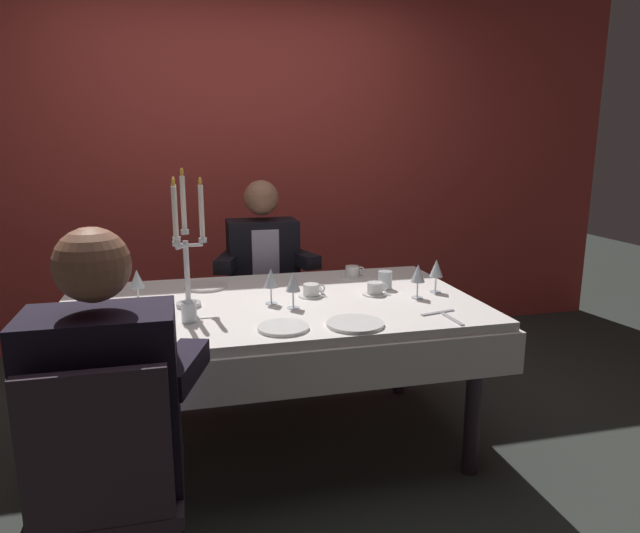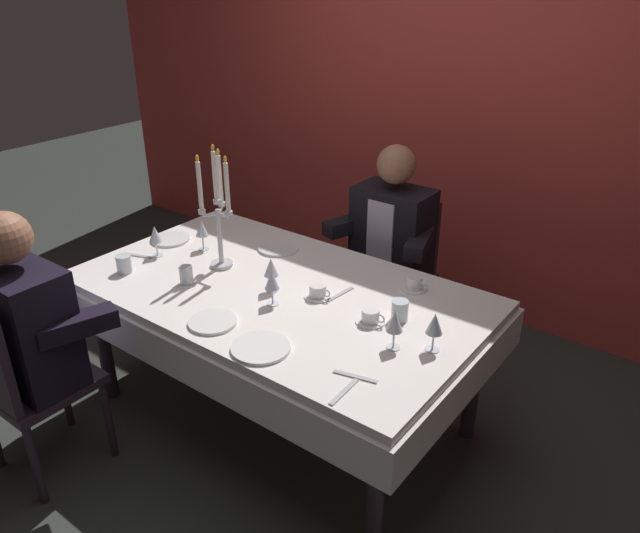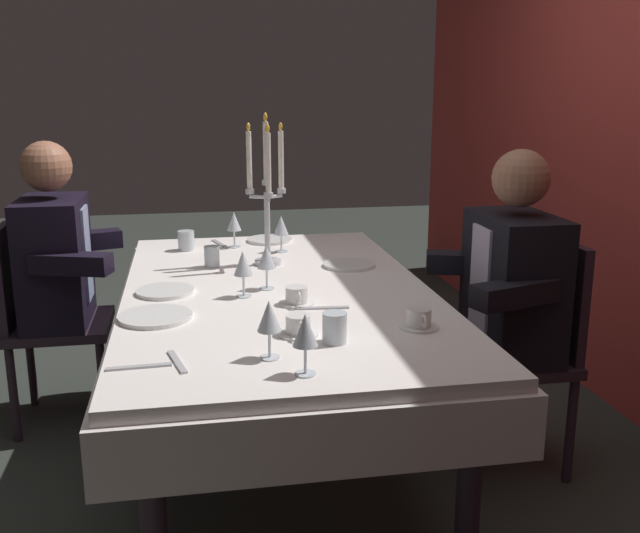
# 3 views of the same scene
# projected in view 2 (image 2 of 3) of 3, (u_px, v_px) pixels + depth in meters

# --- Properties ---
(ground_plane) EXTENTS (12.00, 12.00, 0.00)m
(ground_plane) POSITION_uv_depth(u_px,v_px,m) (282.00, 413.00, 3.18)
(ground_plane) COLOR #303530
(back_wall) EXTENTS (6.00, 0.12, 2.70)m
(back_wall) POSITION_uv_depth(u_px,v_px,m) (450.00, 98.00, 3.77)
(back_wall) COLOR #C13C36
(back_wall) RESTS_ON ground_plane
(dining_table) EXTENTS (1.94, 1.14, 0.74)m
(dining_table) POSITION_uv_depth(u_px,v_px,m) (278.00, 310.00, 2.90)
(dining_table) COLOR white
(dining_table) RESTS_ON ground_plane
(candelabra) EXTENTS (0.15, 0.17, 0.62)m
(candelabra) POSITION_uv_depth(u_px,v_px,m) (218.00, 214.00, 2.93)
(candelabra) COLOR silver
(candelabra) RESTS_ON dining_table
(dinner_plate_0) EXTENTS (0.21, 0.21, 0.01)m
(dinner_plate_0) POSITION_uv_depth(u_px,v_px,m) (213.00, 322.00, 2.56)
(dinner_plate_0) COLOR white
(dinner_plate_0) RESTS_ON dining_table
(dinner_plate_1) EXTENTS (0.24, 0.24, 0.01)m
(dinner_plate_1) POSITION_uv_depth(u_px,v_px,m) (261.00, 348.00, 2.39)
(dinner_plate_1) COLOR white
(dinner_plate_1) RESTS_ON dining_table
(dinner_plate_2) EXTENTS (0.21, 0.21, 0.01)m
(dinner_plate_2) POSITION_uv_depth(u_px,v_px,m) (170.00, 239.00, 3.33)
(dinner_plate_2) COLOR white
(dinner_plate_2) RESTS_ON dining_table
(dinner_plate_3) EXTENTS (0.21, 0.21, 0.01)m
(dinner_plate_3) POSITION_uv_depth(u_px,v_px,m) (278.00, 248.00, 3.23)
(dinner_plate_3) COLOR white
(dinner_plate_3) RESTS_ON dining_table
(wine_glass_0) EXTENTS (0.07, 0.07, 0.16)m
(wine_glass_0) POSITION_uv_depth(u_px,v_px,m) (272.00, 281.00, 2.66)
(wine_glass_0) COLOR silver
(wine_glass_0) RESTS_ON dining_table
(wine_glass_1) EXTENTS (0.07, 0.07, 0.16)m
(wine_glass_1) POSITION_uv_depth(u_px,v_px,m) (270.00, 268.00, 2.77)
(wine_glass_1) COLOR silver
(wine_glass_1) RESTS_ON dining_table
(wine_glass_2) EXTENTS (0.07, 0.07, 0.16)m
(wine_glass_2) POSITION_uv_depth(u_px,v_px,m) (202.00, 229.00, 3.18)
(wine_glass_2) COLOR silver
(wine_glass_2) RESTS_ON dining_table
(wine_glass_3) EXTENTS (0.07, 0.07, 0.16)m
(wine_glass_3) POSITION_uv_depth(u_px,v_px,m) (155.00, 235.00, 3.11)
(wine_glass_3) COLOR silver
(wine_glass_3) RESTS_ON dining_table
(wine_glass_4) EXTENTS (0.07, 0.07, 0.16)m
(wine_glass_4) POSITION_uv_depth(u_px,v_px,m) (435.00, 325.00, 2.34)
(wine_glass_4) COLOR silver
(wine_glass_4) RESTS_ON dining_table
(wine_glass_5) EXTENTS (0.07, 0.07, 0.16)m
(wine_glass_5) POSITION_uv_depth(u_px,v_px,m) (395.00, 323.00, 2.35)
(wine_glass_5) COLOR silver
(wine_glass_5) RESTS_ON dining_table
(water_tumbler_0) EXTENTS (0.06, 0.06, 0.09)m
(water_tumbler_0) POSITION_uv_depth(u_px,v_px,m) (186.00, 275.00, 2.87)
(water_tumbler_0) COLOR silver
(water_tumbler_0) RESTS_ON dining_table
(water_tumbler_1) EXTENTS (0.07, 0.07, 0.09)m
(water_tumbler_1) POSITION_uv_depth(u_px,v_px,m) (124.00, 264.00, 2.97)
(water_tumbler_1) COLOR silver
(water_tumbler_1) RESTS_ON dining_table
(water_tumbler_2) EXTENTS (0.07, 0.07, 0.09)m
(water_tumbler_2) POSITION_uv_depth(u_px,v_px,m) (400.00, 310.00, 2.57)
(water_tumbler_2) COLOR silver
(water_tumbler_2) RESTS_ON dining_table
(coffee_cup_0) EXTENTS (0.13, 0.12, 0.06)m
(coffee_cup_0) POSITION_uv_depth(u_px,v_px,m) (371.00, 317.00, 2.56)
(coffee_cup_0) COLOR white
(coffee_cup_0) RESTS_ON dining_table
(coffee_cup_1) EXTENTS (0.13, 0.12, 0.06)m
(coffee_cup_1) POSITION_uv_depth(u_px,v_px,m) (318.00, 292.00, 2.76)
(coffee_cup_1) COLOR white
(coffee_cup_1) RESTS_ON dining_table
(coffee_cup_2) EXTENTS (0.13, 0.12, 0.06)m
(coffee_cup_2) POSITION_uv_depth(u_px,v_px,m) (415.00, 284.00, 2.83)
(coffee_cup_2) COLOR white
(coffee_cup_2) RESTS_ON dining_table
(fork_0) EXTENTS (0.17, 0.07, 0.01)m
(fork_0) POSITION_uv_depth(u_px,v_px,m) (137.00, 256.00, 3.16)
(fork_0) COLOR #B7B7BC
(fork_0) RESTS_ON dining_table
(fork_1) EXTENTS (0.17, 0.06, 0.01)m
(fork_1) POSITION_uv_depth(u_px,v_px,m) (355.00, 376.00, 2.23)
(fork_1) COLOR #B7B7BC
(fork_1) RESTS_ON dining_table
(spoon_2) EXTENTS (0.03, 0.17, 0.01)m
(spoon_2) POSITION_uv_depth(u_px,v_px,m) (340.00, 294.00, 2.79)
(spoon_2) COLOR #B7B7BC
(spoon_2) RESTS_ON dining_table
(spoon_3) EXTENTS (0.03, 0.17, 0.01)m
(spoon_3) POSITION_uv_depth(u_px,v_px,m) (344.00, 392.00, 2.15)
(spoon_3) COLOR #B7B7BC
(spoon_3) RESTS_ON dining_table
(seated_diner_0) EXTENTS (0.63, 0.48, 1.24)m
(seated_diner_0) POSITION_uv_depth(u_px,v_px,m) (25.00, 326.00, 2.55)
(seated_diner_0) COLOR #2F212D
(seated_diner_0) RESTS_ON ground_plane
(seated_diner_1) EXTENTS (0.63, 0.48, 1.24)m
(seated_diner_1) POSITION_uv_depth(u_px,v_px,m) (393.00, 233.00, 3.44)
(seated_diner_1) COLOR #2F212D
(seated_diner_1) RESTS_ON ground_plane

